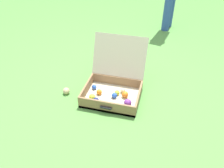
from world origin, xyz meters
The scene contains 3 objects.
ground_plane centered at (0.00, 0.00, 0.00)m, with size 16.00×16.00×0.00m, color #569342.
open_suitcase centered at (0.07, 0.04, 0.12)m, with size 0.56×0.64×0.53m.
stray_ball_on_grass centered at (-0.41, -0.09, 0.04)m, with size 0.07×0.07×0.07m, color #D1B784.
Camera 1 is at (0.51, -1.75, 1.49)m, focal length 36.46 mm.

